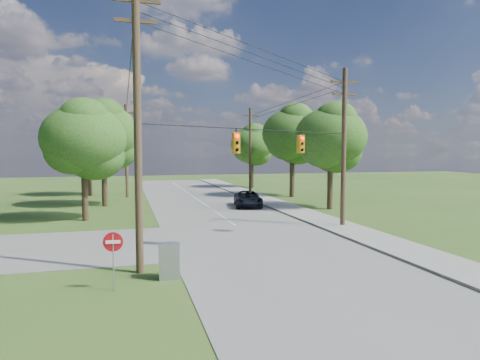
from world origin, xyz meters
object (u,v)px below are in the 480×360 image
object	(u,v)px
control_cabinet	(169,261)
do_not_enter_sign	(113,248)
pole_north_e	(250,150)
pole_sw	(138,123)
pole_north_w	(126,150)
pole_ne	(344,145)
car_main_north	(248,199)

from	to	relation	value
control_cabinet	do_not_enter_sign	bearing A→B (deg)	-153.84
pole_north_e	control_cabinet	xyz separation A→B (m)	(-12.40, -30.79, -4.41)
pole_sw	pole_north_w	xyz separation A→B (m)	(-0.40, 29.60, -1.10)
pole_ne	control_cabinet	xyz separation A→B (m)	(-12.40, -8.79, -4.75)
pole_north_w	car_main_north	distance (m)	15.71
pole_north_w	car_main_north	size ratio (longest dim) A/B	1.99
do_not_enter_sign	pole_ne	bearing A→B (deg)	38.79
pole_sw	pole_north_w	world-z (taller)	pole_sw
pole_ne	pole_north_w	bearing A→B (deg)	122.29
pole_north_w	control_cabinet	world-z (taller)	pole_north_w
pole_north_e	car_main_north	bearing A→B (deg)	-107.43
pole_north_w	do_not_enter_sign	bearing A→B (deg)	-91.07
pole_north_e	pole_sw	bearing A→B (deg)	-114.52
pole_sw	control_cabinet	size ratio (longest dim) A/B	8.33
car_main_north	control_cabinet	xyz separation A→B (m)	(-9.00, -19.96, -0.01)
pole_north_e	pole_ne	bearing A→B (deg)	-90.00
pole_ne	pole_north_e	world-z (taller)	pole_ne
pole_sw	pole_north_w	bearing A→B (deg)	90.77
pole_north_e	car_main_north	size ratio (longest dim) A/B	1.99
car_main_north	do_not_enter_sign	xyz separation A→B (m)	(-11.09, -20.88, 0.86)
pole_ne	pole_north_w	xyz separation A→B (m)	(-13.90, 22.00, -0.34)
pole_ne	control_cabinet	bearing A→B (deg)	-144.66
control_cabinet	pole_ne	bearing A→B (deg)	37.82
pole_north_e	car_main_north	distance (m)	12.18
pole_north_w	pole_sw	bearing A→B (deg)	-89.23
pole_north_w	control_cabinet	size ratio (longest dim) A/B	6.94
do_not_enter_sign	car_main_north	bearing A→B (deg)	66.98
control_cabinet	do_not_enter_sign	distance (m)	2.45
pole_ne	pole_sw	bearing A→B (deg)	-150.62
pole_north_e	pole_north_w	xyz separation A→B (m)	(-13.90, 0.00, 0.00)
pole_ne	pole_north_e	bearing A→B (deg)	90.00
pole_ne	car_main_north	distance (m)	12.60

